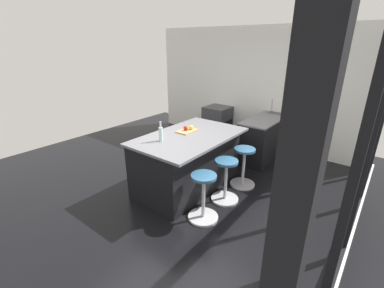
{
  "coord_description": "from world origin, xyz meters",
  "views": [
    {
      "loc": [
        3.03,
        2.79,
        2.39
      ],
      "look_at": [
        -0.18,
        0.29,
        0.81
      ],
      "focal_mm": 24.53,
      "sensor_mm": 36.0,
      "label": 1
    }
  ],
  "objects_px": {
    "stool_middle": "(226,182)",
    "water_bottle": "(161,134)",
    "cutting_board": "(187,131)",
    "oven_range": "(217,123)",
    "stool_by_window": "(243,168)",
    "kitchen_island": "(188,160)",
    "apple_red": "(186,128)",
    "stool_near_camera": "(203,198)",
    "apple_yellow": "(191,127)"
  },
  "relations": [
    {
      "from": "oven_range",
      "to": "stool_middle",
      "type": "height_order",
      "value": "oven_range"
    },
    {
      "from": "cutting_board",
      "to": "water_bottle",
      "type": "relative_size",
      "value": 1.15
    },
    {
      "from": "stool_middle",
      "to": "water_bottle",
      "type": "distance_m",
      "value": 1.27
    },
    {
      "from": "stool_middle",
      "to": "cutting_board",
      "type": "bearing_deg",
      "value": -98.53
    },
    {
      "from": "oven_range",
      "to": "stool_by_window",
      "type": "bearing_deg",
      "value": 43.7
    },
    {
      "from": "stool_middle",
      "to": "apple_red",
      "type": "bearing_deg",
      "value": -97.27
    },
    {
      "from": "apple_red",
      "to": "water_bottle",
      "type": "bearing_deg",
      "value": -0.83
    },
    {
      "from": "water_bottle",
      "to": "oven_range",
      "type": "bearing_deg",
      "value": -164.99
    },
    {
      "from": "cutting_board",
      "to": "oven_range",
      "type": "bearing_deg",
      "value": -160.49
    },
    {
      "from": "stool_near_camera",
      "to": "apple_red",
      "type": "relative_size",
      "value": 8.86
    },
    {
      "from": "stool_by_window",
      "to": "stool_near_camera",
      "type": "bearing_deg",
      "value": 0.0
    },
    {
      "from": "stool_by_window",
      "to": "apple_red",
      "type": "height_order",
      "value": "apple_red"
    },
    {
      "from": "apple_yellow",
      "to": "stool_middle",
      "type": "bearing_deg",
      "value": 76.23
    },
    {
      "from": "apple_red",
      "to": "kitchen_island",
      "type": "bearing_deg",
      "value": 48.43
    },
    {
      "from": "kitchen_island",
      "to": "stool_by_window",
      "type": "xyz_separation_m",
      "value": [
        -0.6,
        0.77,
        -0.15
      ]
    },
    {
      "from": "water_bottle",
      "to": "stool_by_window",
      "type": "bearing_deg",
      "value": 140.02
    },
    {
      "from": "kitchen_island",
      "to": "water_bottle",
      "type": "bearing_deg",
      "value": -16.01
    },
    {
      "from": "apple_yellow",
      "to": "water_bottle",
      "type": "bearing_deg",
      "value": -4.1
    },
    {
      "from": "kitchen_island",
      "to": "stool_near_camera",
      "type": "distance_m",
      "value": 0.99
    },
    {
      "from": "apple_red",
      "to": "water_bottle",
      "type": "xyz_separation_m",
      "value": [
        0.6,
        -0.01,
        0.06
      ]
    },
    {
      "from": "apple_yellow",
      "to": "kitchen_island",
      "type": "bearing_deg",
      "value": 22.81
    },
    {
      "from": "stool_near_camera",
      "to": "apple_red",
      "type": "xyz_separation_m",
      "value": [
        -0.72,
        -0.9,
        0.68
      ]
    },
    {
      "from": "oven_range",
      "to": "apple_red",
      "type": "xyz_separation_m",
      "value": [
        2.24,
        0.77,
        0.58
      ]
    },
    {
      "from": "apple_red",
      "to": "water_bottle",
      "type": "distance_m",
      "value": 0.6
    },
    {
      "from": "cutting_board",
      "to": "apple_red",
      "type": "xyz_separation_m",
      "value": [
        0.02,
        -0.02,
        0.05
      ]
    },
    {
      "from": "kitchen_island",
      "to": "cutting_board",
      "type": "distance_m",
      "value": 0.51
    },
    {
      "from": "stool_by_window",
      "to": "apple_yellow",
      "type": "distance_m",
      "value": 1.17
    },
    {
      "from": "stool_middle",
      "to": "kitchen_island",
      "type": "bearing_deg",
      "value": -90.0
    },
    {
      "from": "stool_near_camera",
      "to": "apple_yellow",
      "type": "distance_m",
      "value": 1.37
    },
    {
      "from": "kitchen_island",
      "to": "stool_near_camera",
      "type": "height_order",
      "value": "kitchen_island"
    },
    {
      "from": "cutting_board",
      "to": "water_bottle",
      "type": "xyz_separation_m",
      "value": [
        0.61,
        -0.03,
        0.11
      ]
    },
    {
      "from": "stool_by_window",
      "to": "apple_red",
      "type": "distance_m",
      "value": 1.23
    },
    {
      "from": "stool_middle",
      "to": "cutting_board",
      "type": "xyz_separation_m",
      "value": [
        -0.13,
        -0.88,
        0.63
      ]
    },
    {
      "from": "stool_middle",
      "to": "apple_yellow",
      "type": "bearing_deg",
      "value": -103.77
    },
    {
      "from": "stool_near_camera",
      "to": "cutting_board",
      "type": "relative_size",
      "value": 1.95
    },
    {
      "from": "stool_near_camera",
      "to": "stool_middle",
      "type": "bearing_deg",
      "value": 180.0
    },
    {
      "from": "kitchen_island",
      "to": "stool_near_camera",
      "type": "xyz_separation_m",
      "value": [
        0.6,
        0.77,
        -0.15
      ]
    },
    {
      "from": "stool_by_window",
      "to": "kitchen_island",
      "type": "bearing_deg",
      "value": -52.0
    },
    {
      "from": "oven_range",
      "to": "water_bottle",
      "type": "distance_m",
      "value": 3.0
    },
    {
      "from": "stool_near_camera",
      "to": "kitchen_island",
      "type": "bearing_deg",
      "value": -128.0
    },
    {
      "from": "stool_middle",
      "to": "water_bottle",
      "type": "xyz_separation_m",
      "value": [
        0.48,
        -0.91,
        0.74
      ]
    },
    {
      "from": "stool_by_window",
      "to": "cutting_board",
      "type": "relative_size",
      "value": 1.95
    },
    {
      "from": "apple_yellow",
      "to": "stool_by_window",
      "type": "bearing_deg",
      "value": 114.5
    },
    {
      "from": "kitchen_island",
      "to": "cutting_board",
      "type": "bearing_deg",
      "value": -139.85
    },
    {
      "from": "cutting_board",
      "to": "apple_red",
      "type": "distance_m",
      "value": 0.06
    },
    {
      "from": "stool_by_window",
      "to": "apple_red",
      "type": "relative_size",
      "value": 8.86
    },
    {
      "from": "kitchen_island",
      "to": "apple_red",
      "type": "xyz_separation_m",
      "value": [
        -0.12,
        -0.13,
        0.53
      ]
    },
    {
      "from": "stool_near_camera",
      "to": "cutting_board",
      "type": "distance_m",
      "value": 1.31
    },
    {
      "from": "kitchen_island",
      "to": "stool_middle",
      "type": "distance_m",
      "value": 0.79
    },
    {
      "from": "cutting_board",
      "to": "apple_red",
      "type": "relative_size",
      "value": 4.54
    }
  ]
}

